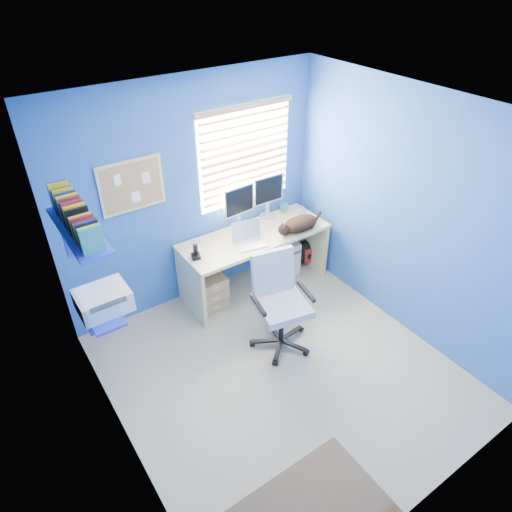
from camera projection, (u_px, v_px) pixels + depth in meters
floor at (281, 372)px, 4.46m from camera, size 3.00×3.20×0.00m
ceiling at (293, 118)px, 3.04m from camera, size 3.00×3.20×0.00m
wall_back at (194, 195)px, 4.84m from camera, size 3.00×0.01×2.50m
wall_front at (453, 402)px, 2.67m from camera, size 3.00×0.01×2.50m
wall_left at (108, 344)px, 3.05m from camera, size 0.01×3.20×2.50m
wall_right at (407, 217)px, 4.45m from camera, size 0.01×3.20×2.50m
desk at (255, 261)px, 5.36m from camera, size 1.73×0.65×0.74m
laptop at (250, 236)px, 4.92m from camera, size 0.38×0.32×0.22m
monitor_left at (238, 208)px, 5.11m from camera, size 0.41×0.15×0.54m
monitor_right at (267, 197)px, 5.34m from camera, size 0.40×0.13×0.54m
phone at (195, 251)px, 4.73m from camera, size 0.12×0.13×0.17m
mug at (284, 208)px, 5.56m from camera, size 0.10×0.09×0.10m
cd_spindle at (299, 210)px, 5.55m from camera, size 0.13×0.13×0.07m
cat at (300, 224)px, 5.19m from camera, size 0.48×0.27×0.17m
tower_pc at (285, 253)px, 5.76m from camera, size 0.23×0.45×0.45m
drawer_boxes at (210, 292)px, 5.16m from camera, size 0.35×0.28×0.41m
yellow_book at (285, 271)px, 5.62m from camera, size 0.03×0.17×0.24m
backpack at (305, 252)px, 5.88m from camera, size 0.32×0.26×0.34m
office_chair at (279, 313)px, 4.60m from camera, size 0.70×0.70×1.02m
window_blinds at (246, 156)px, 4.95m from camera, size 1.15×0.05×1.10m
corkboard at (132, 186)px, 4.35m from camera, size 0.64×0.02×0.52m
wall_shelves at (89, 261)px, 3.53m from camera, size 0.42×0.90×1.05m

